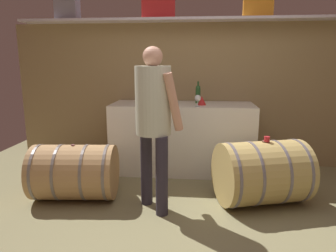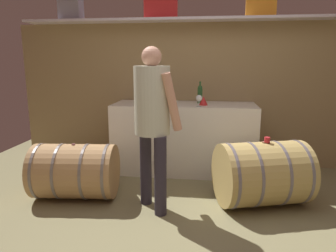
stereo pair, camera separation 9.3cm
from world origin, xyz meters
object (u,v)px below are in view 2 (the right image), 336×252
object	(u,v)px
toolcase_orange	(261,8)
tasting_cup	(267,140)
wine_bottle_green	(200,94)
wine_barrel_far	(75,171)
work_cabinet	(184,138)
winemaker_pouring	(153,113)
toolcase_grey	(71,9)
wine_glass	(199,99)
wine_barrel_near	(262,173)
toolcase_red	(161,8)
red_funnel	(203,101)

from	to	relation	value
toolcase_orange	tasting_cup	size ratio (longest dim) A/B	6.34
wine_bottle_green	wine_barrel_far	size ratio (longest dim) A/B	0.31
work_cabinet	winemaker_pouring	size ratio (longest dim) A/B	1.16
wine_barrel_far	tasting_cup	size ratio (longest dim) A/B	15.83
toolcase_grey	toolcase_orange	size ratio (longest dim) A/B	0.82
work_cabinet	wine_glass	xyz separation A→B (m)	(0.19, -0.23, 0.55)
wine_glass	wine_barrel_far	xyz separation A→B (m)	(-1.27, -0.74, -0.70)
toolcase_orange	wine_barrel_near	size ratio (longest dim) A/B	0.36
work_cabinet	wine_bottle_green	xyz separation A→B (m)	(0.19, 0.09, 0.57)
toolcase_red	wine_glass	distance (m)	1.32
wine_barrel_near	toolcase_red	bearing A→B (deg)	120.06
work_cabinet	winemaker_pouring	distance (m)	1.26
red_funnel	tasting_cup	world-z (taller)	red_funnel
work_cabinet	toolcase_grey	bearing A→B (deg)	171.36
toolcase_grey	red_funnel	world-z (taller)	toolcase_grey
wine_glass	wine_barrel_near	size ratio (longest dim) A/B	0.14
wine_glass	winemaker_pouring	xyz separation A→B (m)	(-0.40, -0.90, -0.03)
work_cabinet	wine_bottle_green	distance (m)	0.61
work_cabinet	toolcase_red	bearing A→B (deg)	144.67
toolcase_red	toolcase_orange	size ratio (longest dim) A/B	1.18
wine_glass	toolcase_red	bearing A→B (deg)	138.37
winemaker_pouring	toolcase_grey	bearing A→B (deg)	-175.59
wine_glass	work_cabinet	bearing A→B (deg)	129.83
wine_barrel_far	wine_glass	bearing A→B (deg)	25.28
toolcase_grey	tasting_cup	distance (m)	3.05
wine_bottle_green	wine_barrel_near	distance (m)	1.37
wine_glass	wine_barrel_near	xyz separation A→B (m)	(0.67, -0.65, -0.67)
red_funnel	toolcase_grey	bearing A→B (deg)	169.97
toolcase_orange	tasting_cup	world-z (taller)	toolcase_orange
work_cabinet	red_funnel	size ratio (longest dim) A/B	16.49
wine_bottle_green	wine_barrel_near	size ratio (longest dim) A/B	0.28
toolcase_orange	toolcase_grey	bearing A→B (deg)	-175.65
toolcase_orange	wine_glass	world-z (taller)	toolcase_orange
work_cabinet	red_funnel	world-z (taller)	red_funnel
tasting_cup	winemaker_pouring	bearing A→B (deg)	-167.52
wine_glass	tasting_cup	bearing A→B (deg)	-43.24
toolcase_red	red_funnel	world-z (taller)	toolcase_red
toolcase_grey	red_funnel	distance (m)	2.17
red_funnel	wine_barrel_near	size ratio (longest dim) A/B	0.11
toolcase_red	winemaker_pouring	world-z (taller)	toolcase_red
work_cabinet	winemaker_pouring	world-z (taller)	winemaker_pouring
toolcase_orange	wine_glass	bearing A→B (deg)	-142.80
toolcase_red	toolcase_orange	world-z (taller)	toolcase_red
toolcase_grey	wine_barrel_near	distance (m)	3.21
toolcase_grey	toolcase_orange	world-z (taller)	toolcase_grey
wine_bottle_green	wine_barrel_near	world-z (taller)	wine_bottle_green
red_funnel	wine_barrel_near	bearing A→B (deg)	-52.57
wine_glass	wine_barrel_near	bearing A→B (deg)	-44.46
tasting_cup	winemaker_pouring	distance (m)	1.16
tasting_cup	work_cabinet	bearing A→B (deg)	135.10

